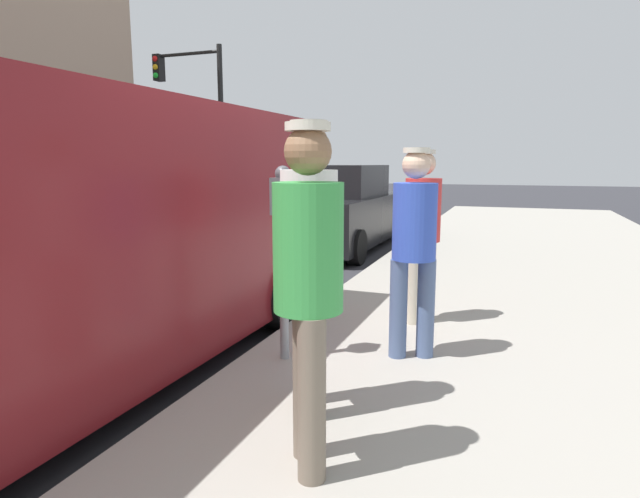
{
  "coord_description": "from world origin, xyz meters",
  "views": [
    {
      "loc": [
        3.0,
        -3.46,
        1.69
      ],
      "look_at": [
        1.65,
        0.17,
        1.05
      ],
      "focal_mm": 29.33,
      "sensor_mm": 36.0,
      "label": 1
    }
  ],
  "objects_px": {
    "parked_sedan_ahead": "(339,211)",
    "traffic_light_corner": "(197,103)",
    "pedestrian_in_red": "(422,225)",
    "pedestrian_in_green": "(308,278)",
    "pedestrian_in_blue": "(414,240)",
    "parking_meter_near": "(283,230)",
    "pedestrian_in_white": "(309,249)",
    "parked_van": "(34,240)"
  },
  "relations": [
    {
      "from": "pedestrian_in_red",
      "to": "pedestrian_in_green",
      "type": "distance_m",
      "value": 2.71
    },
    {
      "from": "pedestrian_in_blue",
      "to": "pedestrian_in_white",
      "type": "distance_m",
      "value": 1.22
    },
    {
      "from": "parked_sedan_ahead",
      "to": "traffic_light_corner",
      "type": "relative_size",
      "value": 0.85
    },
    {
      "from": "pedestrian_in_green",
      "to": "traffic_light_corner",
      "type": "relative_size",
      "value": 0.33
    },
    {
      "from": "parked_sedan_ahead",
      "to": "pedestrian_in_white",
      "type": "bearing_deg",
      "value": -73.14
    },
    {
      "from": "pedestrian_in_white",
      "to": "pedestrian_in_green",
      "type": "bearing_deg",
      "value": -68.86
    },
    {
      "from": "pedestrian_in_green",
      "to": "pedestrian_in_red",
      "type": "bearing_deg",
      "value": 87.83
    },
    {
      "from": "parking_meter_near",
      "to": "traffic_light_corner",
      "type": "xyz_separation_m",
      "value": [
        -7.73,
        10.67,
        2.34
      ]
    },
    {
      "from": "pedestrian_in_green",
      "to": "pedestrian_in_white",
      "type": "height_order",
      "value": "pedestrian_in_white"
    },
    {
      "from": "pedestrian_in_blue",
      "to": "pedestrian_in_red",
      "type": "distance_m",
      "value": 0.98
    },
    {
      "from": "traffic_light_corner",
      "to": "pedestrian_in_white",
      "type": "bearing_deg",
      "value": -54.2
    },
    {
      "from": "pedestrian_in_blue",
      "to": "parked_sedan_ahead",
      "type": "distance_m",
      "value": 6.44
    },
    {
      "from": "pedestrian_in_green",
      "to": "pedestrian_in_white",
      "type": "distance_m",
      "value": 0.63
    },
    {
      "from": "parking_meter_near",
      "to": "pedestrian_in_white",
      "type": "relative_size",
      "value": 0.85
    },
    {
      "from": "parking_meter_near",
      "to": "parked_van",
      "type": "bearing_deg",
      "value": -148.21
    },
    {
      "from": "parked_van",
      "to": "parking_meter_near",
      "type": "bearing_deg",
      "value": 31.79
    },
    {
      "from": "parked_van",
      "to": "traffic_light_corner",
      "type": "height_order",
      "value": "traffic_light_corner"
    },
    {
      "from": "pedestrian_in_blue",
      "to": "traffic_light_corner",
      "type": "xyz_separation_m",
      "value": [
        -8.67,
        10.28,
        2.42
      ]
    },
    {
      "from": "pedestrian_in_red",
      "to": "parking_meter_near",
      "type": "bearing_deg",
      "value": -121.56
    },
    {
      "from": "parking_meter_near",
      "to": "traffic_light_corner",
      "type": "distance_m",
      "value": 13.39
    },
    {
      "from": "pedestrian_in_blue",
      "to": "parked_sedan_ahead",
      "type": "height_order",
      "value": "pedestrian_in_blue"
    },
    {
      "from": "parking_meter_near",
      "to": "traffic_light_corner",
      "type": "bearing_deg",
      "value": 125.92
    },
    {
      "from": "pedestrian_in_red",
      "to": "pedestrian_in_white",
      "type": "relative_size",
      "value": 0.93
    },
    {
      "from": "traffic_light_corner",
      "to": "pedestrian_in_red",
      "type": "bearing_deg",
      "value": -47.37
    },
    {
      "from": "parked_sedan_ahead",
      "to": "traffic_light_corner",
      "type": "xyz_separation_m",
      "value": [
        -6.11,
        4.38,
        2.77
      ]
    },
    {
      "from": "pedestrian_in_green",
      "to": "parked_sedan_ahead",
      "type": "height_order",
      "value": "pedestrian_in_green"
    },
    {
      "from": "parked_sedan_ahead",
      "to": "pedestrian_in_green",
      "type": "bearing_deg",
      "value": -72.8
    },
    {
      "from": "pedestrian_in_white",
      "to": "pedestrian_in_blue",
      "type": "bearing_deg",
      "value": 69.5
    },
    {
      "from": "pedestrian_in_blue",
      "to": "pedestrian_in_white",
      "type": "xyz_separation_m",
      "value": [
        -0.43,
        -1.14,
        0.09
      ]
    },
    {
      "from": "parked_sedan_ahead",
      "to": "parked_van",
      "type": "bearing_deg",
      "value": -89.0
    },
    {
      "from": "pedestrian_in_green",
      "to": "parking_meter_near",
      "type": "bearing_deg",
      "value": 118.84
    },
    {
      "from": "pedestrian_in_blue",
      "to": "pedestrian_in_white",
      "type": "relative_size",
      "value": 0.93
    },
    {
      "from": "pedestrian_in_green",
      "to": "pedestrian_in_blue",
      "type": "bearing_deg",
      "value": 83.41
    },
    {
      "from": "pedestrian_in_red",
      "to": "pedestrian_in_green",
      "type": "height_order",
      "value": "pedestrian_in_green"
    },
    {
      "from": "parked_van",
      "to": "traffic_light_corner",
      "type": "xyz_separation_m",
      "value": [
        -6.23,
        11.6,
        2.36
      ]
    },
    {
      "from": "pedestrian_in_blue",
      "to": "pedestrian_in_white",
      "type": "height_order",
      "value": "pedestrian_in_white"
    },
    {
      "from": "pedestrian_in_blue",
      "to": "pedestrian_in_green",
      "type": "xyz_separation_m",
      "value": [
        -0.2,
        -1.73,
        0.05
      ]
    },
    {
      "from": "pedestrian_in_blue",
      "to": "parked_van",
      "type": "distance_m",
      "value": 2.77
    },
    {
      "from": "pedestrian_in_green",
      "to": "parked_van",
      "type": "distance_m",
      "value": 2.27
    },
    {
      "from": "parked_sedan_ahead",
      "to": "pedestrian_in_blue",
      "type": "bearing_deg",
      "value": -66.55
    },
    {
      "from": "pedestrian_in_blue",
      "to": "parking_meter_near",
      "type": "bearing_deg",
      "value": -157.37
    },
    {
      "from": "pedestrian_in_red",
      "to": "pedestrian_in_white",
      "type": "height_order",
      "value": "pedestrian_in_white"
    }
  ]
}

